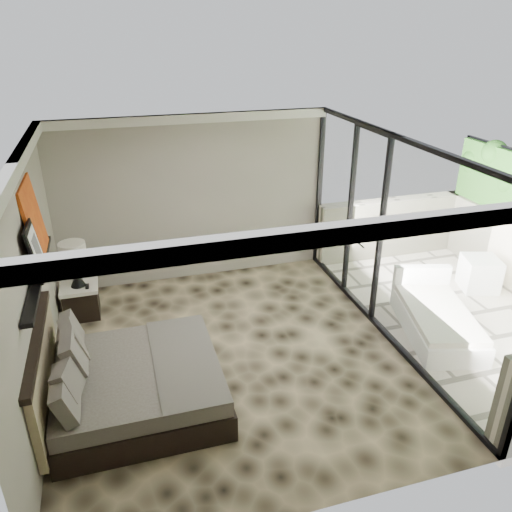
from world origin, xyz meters
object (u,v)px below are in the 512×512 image
object	(u,v)px
bed	(129,383)
table_lamp	(74,259)
ottoman	(479,274)
lounger	(436,318)
nightstand	(81,299)

from	to	relation	value
bed	table_lamp	world-z (taller)	table_lamp
ottoman	lounger	world-z (taller)	lounger
table_lamp	lounger	size ratio (longest dim) A/B	0.37
table_lamp	ottoman	xyz separation A→B (m)	(6.36, -0.97, -0.69)
table_lamp	ottoman	size ratio (longest dim) A/B	1.26
nightstand	table_lamp	distance (m)	0.69
ottoman	lounger	bearing A→B (deg)	-147.88
lounger	bed	bearing A→B (deg)	-160.36
bed	table_lamp	bearing A→B (deg)	104.68
table_lamp	ottoman	world-z (taller)	table_lamp
bed	lounger	world-z (taller)	bed
bed	table_lamp	distance (m)	2.39
nightstand	lounger	bearing A→B (deg)	-39.29
table_lamp	nightstand	bearing A→B (deg)	88.89
bed	ottoman	size ratio (longest dim) A/B	3.55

